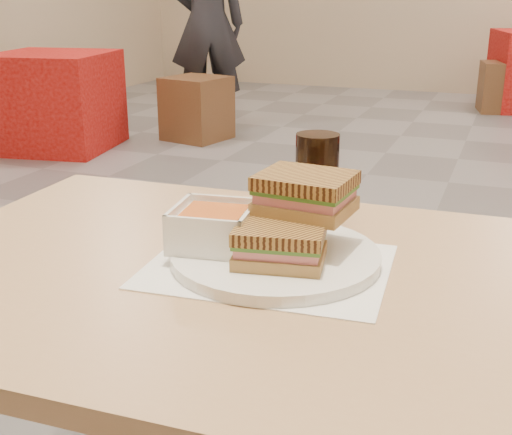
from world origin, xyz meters
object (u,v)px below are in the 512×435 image
(bg_table_0, at_px, (56,101))
(bg_chair_2l, at_px, (503,87))
(main_table, at_px, (312,354))
(cola_glass, at_px, (317,180))
(panini_lower, at_px, (280,244))
(patron_a, at_px, (207,23))
(bg_chair_0l, at_px, (23,99))
(plate, at_px, (275,256))
(bg_chair_0r, at_px, (197,108))
(soup_bowl, at_px, (214,229))

(bg_table_0, bearing_deg, bg_chair_2l, 43.00)
(main_table, xyz_separation_m, cola_glass, (-0.06, 0.21, 0.19))
(panini_lower, height_order, bg_table_0, panini_lower)
(panini_lower, distance_m, patron_a, 4.76)
(bg_chair_0l, bearing_deg, main_table, -45.79)
(plate, height_order, bg_chair_2l, plate)
(plate, bearing_deg, bg_chair_0r, 117.68)
(plate, xyz_separation_m, panini_lower, (0.02, -0.03, 0.03))
(plate, distance_m, bg_chair_0l, 5.14)
(plate, bearing_deg, panini_lower, -61.24)
(panini_lower, height_order, bg_chair_0l, panini_lower)
(cola_glass, bearing_deg, patron_a, 117.36)
(main_table, relative_size, plate, 4.16)
(cola_glass, bearing_deg, bg_chair_2l, 88.43)
(cola_glass, xyz_separation_m, bg_chair_0r, (-1.99, 3.61, -0.59))
(main_table, relative_size, bg_chair_0l, 2.51)
(panini_lower, xyz_separation_m, cola_glass, (-0.01, 0.21, 0.03))
(bg_chair_0l, bearing_deg, bg_chair_0r, 4.00)
(main_table, distance_m, soup_bowl, 0.22)
(bg_table_0, height_order, patron_a, patron_a)
(panini_lower, xyz_separation_m, bg_chair_0l, (-3.57, 3.72, -0.56))
(bg_chair_2l, xyz_separation_m, patron_a, (-2.25, -1.69, 0.61))
(main_table, xyz_separation_m, bg_chair_0l, (-3.62, 3.72, -0.40))
(bg_chair_0l, height_order, bg_chair_0r, bg_chair_0r)
(bg_chair_2l, bearing_deg, bg_chair_0r, -135.25)
(bg_table_0, bearing_deg, bg_chair_0l, 144.67)
(main_table, xyz_separation_m, soup_bowl, (-0.16, 0.02, 0.16))
(bg_table_0, distance_m, bg_chair_0r, 1.04)
(cola_glass, height_order, bg_chair_2l, cola_glass)
(patron_a, bearing_deg, bg_chair_2l, 36.93)
(plate, relative_size, bg_chair_0r, 0.58)
(patron_a, bearing_deg, bg_chair_0l, -159.36)
(plate, bearing_deg, soup_bowl, -172.64)
(plate, xyz_separation_m, bg_chair_2l, (0.16, 5.93, -0.53))
(plate, xyz_separation_m, patron_a, (-2.09, 4.23, 0.09))
(main_table, bearing_deg, panini_lower, 179.93)
(main_table, relative_size, bg_chair_2l, 2.54)
(patron_a, bearing_deg, plate, -63.70)
(panini_lower, bearing_deg, bg_chair_0r, 117.69)
(bg_chair_0r, relative_size, bg_chair_2l, 1.05)
(bg_chair_2l, bearing_deg, cola_glass, -91.57)
(plate, distance_m, bg_table_0, 4.24)
(main_table, distance_m, bg_chair_0r, 4.36)
(main_table, distance_m, panini_lower, 0.17)
(panini_lower, relative_size, bg_table_0, 0.15)
(panini_lower, relative_size, bg_chair_2l, 0.28)
(bg_chair_0r, height_order, bg_chair_2l, bg_chair_0r)
(main_table, distance_m, cola_glass, 0.29)
(main_table, distance_m, bg_chair_0l, 5.20)
(bg_chair_2l, distance_m, patron_a, 2.89)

